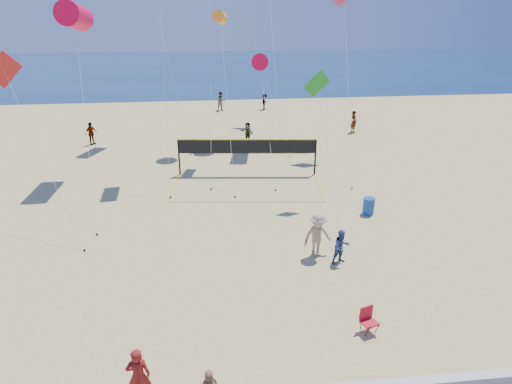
{
  "coord_description": "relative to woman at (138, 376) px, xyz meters",
  "views": [
    {
      "loc": [
        -1.17,
        -11.58,
        9.83
      ],
      "look_at": [
        0.35,
        2.0,
        4.06
      ],
      "focal_mm": 32.0,
      "sensor_mm": 36.0,
      "label": 1
    }
  ],
  "objects": [
    {
      "name": "woman",
      "position": [
        0.0,
        0.0,
        0.0
      ],
      "size": [
        0.64,
        0.44,
        1.71
      ],
      "primitive_type": "imported",
      "rotation": [
        0.0,
        0.0,
        3.2
      ],
      "color": "maroon",
      "rests_on": "ground"
    },
    {
      "name": "kite_10",
      "position": [
        5.76,
        21.6,
        5.16
      ],
      "size": [
        1.41,
        9.12,
        6.73
      ],
      "rotation": [
        0.0,
        0.0,
        -0.13
      ],
      "color": "#E60737",
      "rests_on": "ground"
    },
    {
      "name": "far_person_1",
      "position": [
        5.06,
        23.48,
        -0.1
      ],
      "size": [
        1.21,
        1.38,
        1.51
      ],
      "primitive_type": "imported",
      "rotation": [
        0.0,
        0.0,
        -0.91
      ],
      "color": "gray",
      "rests_on": "ground"
    },
    {
      "name": "kite_9",
      "position": [
        7.52,
        29.84,
        8.96
      ],
      "size": [
        1.56,
        9.17,
        11.37
      ],
      "rotation": [
        0.0,
        0.0,
        0.17
      ],
      "color": "orange",
      "rests_on": "ground"
    },
    {
      "name": "camp_chair",
      "position": [
        6.87,
        2.01,
        -0.36
      ],
      "size": [
        0.59,
        0.69,
        0.99
      ],
      "rotation": [
        0.0,
        0.0,
        0.31
      ],
      "color": "red",
      "rests_on": "ground"
    },
    {
      "name": "trash_barrel",
      "position": [
        9.85,
        10.46,
        -0.43
      ],
      "size": [
        0.7,
        0.7,
        0.85
      ],
      "primitive_type": "cylinder",
      "rotation": [
        0.0,
        0.0,
        -0.27
      ],
      "color": "navy",
      "rests_on": "ground"
    },
    {
      "name": "far_person_3",
      "position": [
        3.55,
        34.23,
        0.04
      ],
      "size": [
        1.01,
        0.88,
        1.79
      ],
      "primitive_type": "imported",
      "rotation": [
        0.0,
        0.0,
        0.26
      ],
      "color": "gray",
      "rests_on": "ground"
    },
    {
      "name": "kite_4",
      "position": [
        7.47,
        12.29,
        4.83
      ],
      "size": [
        1.36,
        4.58,
        6.78
      ],
      "rotation": [
        0.0,
        0.0,
        0.27
      ],
      "color": "#209522",
      "rests_on": "ground"
    },
    {
      "name": "kite_2",
      "position": [
        3.13,
        19.7,
        8.01
      ],
      "size": [
        1.0,
        7.41,
        9.32
      ],
      "rotation": [
        0.0,
        0.0,
        -0.21
      ],
      "color": "orange",
      "rests_on": "ground"
    },
    {
      "name": "far_person_4",
      "position": [
        7.75,
        34.33,
        -0.11
      ],
      "size": [
        0.93,
        1.1,
        1.48
      ],
      "primitive_type": "imported",
      "rotation": [
        0.0,
        0.0,
        1.09
      ],
      "color": "gray",
      "rests_on": "ground"
    },
    {
      "name": "kite_3",
      "position": [
        -6.8,
        12.71,
        5.74
      ],
      "size": [
        4.56,
        4.89,
        7.79
      ],
      "rotation": [
        0.0,
        0.0,
        0.15
      ],
      "color": "red",
      "rests_on": "ground"
    },
    {
      "name": "volleyball_net",
      "position": [
        4.39,
        16.64,
        0.67
      ],
      "size": [
        9.25,
        9.11,
        2.24
      ],
      "rotation": [
        0.0,
        0.0,
        -0.11
      ],
      "color": "black",
      "rests_on": "ground"
    },
    {
      "name": "far_person_2",
      "position": [
        13.74,
        25.29,
        0.02
      ],
      "size": [
        0.57,
        0.72,
        1.75
      ],
      "primitive_type": "imported",
      "rotation": [
        0.0,
        0.0,
        1.83
      ],
      "color": "gray",
      "rests_on": "ground"
    },
    {
      "name": "ocean",
      "position": [
        3.2,
        64.28,
        -0.84
      ],
      "size": [
        140.0,
        50.0,
        0.03
      ],
      "primitive_type": "cube",
      "color": "navy",
      "rests_on": "ground"
    },
    {
      "name": "bystander_a",
      "position": [
        7.19,
        6.15,
        -0.12
      ],
      "size": [
        0.84,
        0.73,
        1.46
      ],
      "primitive_type": "imported",
      "rotation": [
        0.0,
        0.0,
        0.29
      ],
      "color": "navy",
      "rests_on": "ground"
    },
    {
      "name": "bystander_b",
      "position": [
        6.36,
        6.8,
        0.09
      ],
      "size": [
        1.36,
        0.99,
        1.9
      ],
      "primitive_type": "imported",
      "rotation": [
        0.0,
        0.0,
        0.26
      ],
      "color": "tan",
      "rests_on": "ground"
    },
    {
      "name": "far_person_0",
      "position": [
        -6.38,
        24.19,
        -0.03
      ],
      "size": [
        0.96,
        0.98,
        1.65
      ],
      "primitive_type": "imported",
      "rotation": [
        0.0,
        0.0,
        0.81
      ],
      "color": "gray",
      "rests_on": "ground"
    },
    {
      "name": "kite_0",
      "position": [
        -4.73,
        17.72,
        8.18
      ],
      "size": [
        2.35,
        9.7,
        9.89
      ],
      "rotation": [
        0.0,
        0.0,
        -0.01
      ],
      "color": "#E60737",
      "rests_on": "ground"
    },
    {
      "name": "ground",
      "position": [
        3.2,
        2.28,
        -0.85
      ],
      "size": [
        120.0,
        120.0,
        0.0
      ],
      "primitive_type": "plane",
      "color": "tan",
      "rests_on": "ground"
    }
  ]
}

